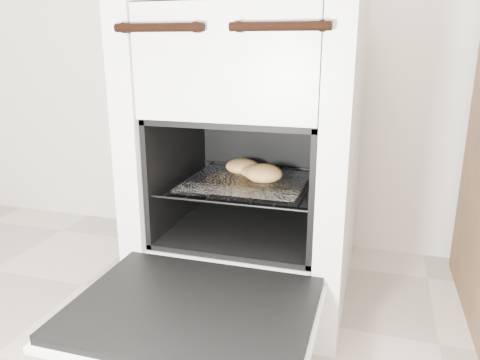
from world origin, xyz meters
name	(u,v)px	position (x,y,z in m)	size (l,w,h in m)	color
stove	(254,151)	(-0.18, 1.19, 0.41)	(0.55, 0.61, 0.84)	silver
oven_door	(193,311)	(-0.18, 0.73, 0.18)	(0.49, 0.38, 0.03)	black
oven_rack	(248,182)	(-0.18, 1.13, 0.34)	(0.40, 0.38, 0.01)	black
foil_sheet	(246,182)	(-0.18, 1.12, 0.34)	(0.31, 0.27, 0.01)	white
baked_rolls	(255,170)	(-0.16, 1.15, 0.37)	(0.20, 0.18, 0.05)	tan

